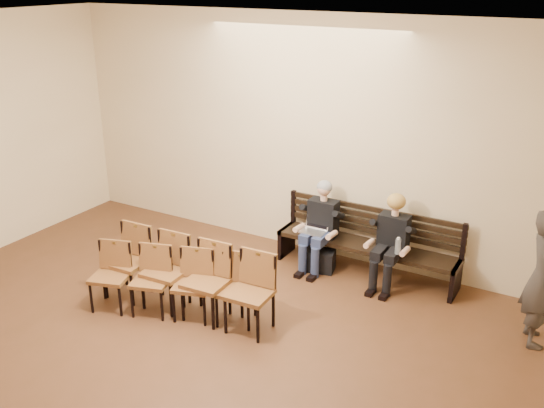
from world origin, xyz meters
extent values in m
cube|color=beige|center=(0.00, 5.00, 1.75)|extent=(8.00, 0.02, 3.50)
cube|color=black|center=(1.20, 4.65, 0.23)|extent=(2.60, 0.90, 0.45)
cube|color=silver|center=(0.50, 4.39, 0.58)|extent=(0.35, 0.28, 0.25)
cylinder|color=silver|center=(1.75, 4.33, 0.57)|extent=(0.08, 0.08, 0.24)
cube|color=black|center=(0.60, 4.42, 0.15)|extent=(0.47, 0.37, 0.31)
imported|color=#352F2B|center=(3.50, 4.05, 0.94)|extent=(0.65, 0.79, 1.87)
cube|color=brown|center=(-0.36, 2.58, 0.48)|extent=(2.33, 0.63, 0.95)
cube|color=brown|center=(-0.47, 2.44, 0.43)|extent=(2.11, 1.09, 0.85)
camera|label=1|loc=(3.86, -2.63, 4.02)|focal=40.00mm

